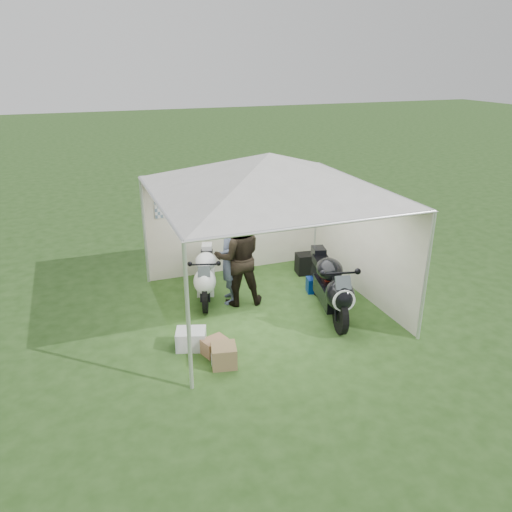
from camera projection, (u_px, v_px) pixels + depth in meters
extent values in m
plane|color=#264717|center=(268.00, 307.00, 9.75)|extent=(80.00, 80.00, 0.00)
cylinder|color=silver|center=(188.00, 319.00, 6.94)|extent=(0.06, 0.06, 2.30)
cylinder|color=silver|center=(426.00, 278.00, 8.22)|extent=(0.06, 0.06, 2.30)
cylinder|color=silver|center=(145.00, 231.00, 10.42)|extent=(0.06, 0.06, 2.30)
cylinder|color=silver|center=(316.00, 212.00, 11.71)|extent=(0.06, 0.06, 2.30)
cube|color=silver|center=(235.00, 221.00, 11.06)|extent=(4.00, 0.02, 2.30)
cube|color=silver|center=(162.00, 266.00, 8.68)|extent=(0.02, 4.00, 2.30)
cube|color=silver|center=(362.00, 239.00, 9.97)|extent=(0.02, 4.00, 2.30)
pyramid|color=white|center=(269.00, 173.00, 8.76)|extent=(5.66, 5.66, 0.70)
cube|color=#99A5B7|center=(159.00, 198.00, 10.25)|extent=(0.22, 0.02, 0.28)
cube|color=#99A5B7|center=(176.00, 196.00, 10.37)|extent=(0.22, 0.02, 0.28)
cube|color=#99A5B7|center=(192.00, 195.00, 10.48)|extent=(0.22, 0.01, 0.28)
cube|color=#99A5B7|center=(208.00, 193.00, 10.59)|extent=(0.22, 0.01, 0.28)
cube|color=#99A5B7|center=(160.00, 212.00, 10.37)|extent=(0.22, 0.02, 0.28)
cube|color=#99A5B7|center=(177.00, 210.00, 10.48)|extent=(0.22, 0.01, 0.28)
cube|color=#99A5B7|center=(193.00, 208.00, 10.59)|extent=(0.22, 0.02, 0.28)
cube|color=#99A5B7|center=(209.00, 207.00, 10.70)|extent=(0.22, 0.01, 0.28)
cylinder|color=#D8590C|center=(244.00, 186.00, 10.80)|extent=(3.20, 0.02, 0.02)
cylinder|color=black|center=(205.00, 298.00, 9.46)|extent=(0.26, 0.58, 0.57)
cylinder|color=black|center=(208.00, 270.00, 10.70)|extent=(0.31, 0.59, 0.57)
cube|color=silver|center=(206.00, 281.00, 10.01)|extent=(0.58, 0.96, 0.29)
ellipsoid|color=silver|center=(205.00, 281.00, 9.43)|extent=(0.58, 0.68, 0.48)
ellipsoid|color=silver|center=(206.00, 261.00, 9.95)|extent=(0.58, 0.69, 0.34)
cube|color=black|center=(207.00, 257.00, 10.33)|extent=(0.41, 0.62, 0.13)
cube|color=silver|center=(207.00, 248.00, 10.59)|extent=(0.29, 0.34, 0.17)
cube|color=black|center=(207.00, 266.00, 10.30)|extent=(0.25, 0.53, 0.10)
cube|color=#3F474C|center=(204.00, 272.00, 9.23)|extent=(0.26, 0.20, 0.20)
cylinder|color=black|center=(340.00, 316.00, 8.73)|extent=(0.25, 0.67, 0.67)
cylinder|color=black|center=(318.00, 279.00, 10.15)|extent=(0.31, 0.69, 0.67)
cube|color=black|center=(330.00, 293.00, 9.36)|extent=(0.60, 1.11, 0.33)
ellipsoid|color=black|center=(340.00, 295.00, 8.70)|extent=(0.63, 0.76, 0.55)
ellipsoid|color=black|center=(329.00, 269.00, 9.29)|extent=(0.63, 0.77, 0.39)
cube|color=black|center=(323.00, 263.00, 9.73)|extent=(0.43, 0.71, 0.16)
cube|color=black|center=(319.00, 252.00, 10.03)|extent=(0.31, 0.38, 0.20)
cube|color=maroon|center=(324.00, 274.00, 9.69)|extent=(0.24, 0.62, 0.11)
cube|color=#3F474C|center=(343.00, 283.00, 8.47)|extent=(0.29, 0.21, 0.23)
cylinder|color=white|center=(344.00, 301.00, 8.47)|extent=(0.39, 0.11, 0.40)
cube|color=#0C33AB|center=(317.00, 285.00, 10.32)|extent=(0.46, 0.34, 0.31)
imported|color=black|center=(238.00, 257.00, 9.57)|extent=(1.04, 0.88, 1.92)
imported|color=slate|center=(230.00, 258.00, 9.66)|extent=(0.58, 0.75, 1.82)
cube|color=black|center=(307.00, 264.00, 11.19)|extent=(0.50, 0.42, 0.46)
cube|color=silver|center=(191.00, 339.00, 8.32)|extent=(0.58, 0.51, 0.33)
cube|color=olive|center=(224.00, 355.00, 7.85)|extent=(0.46, 0.46, 0.35)
cube|color=silver|center=(221.00, 361.00, 7.82)|extent=(0.31, 0.27, 0.20)
cube|color=#855F45|center=(215.00, 346.00, 8.18)|extent=(0.46, 0.39, 0.26)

